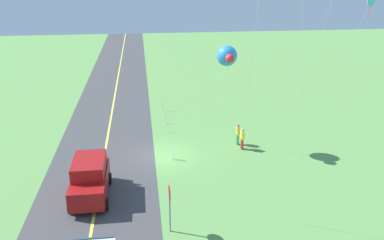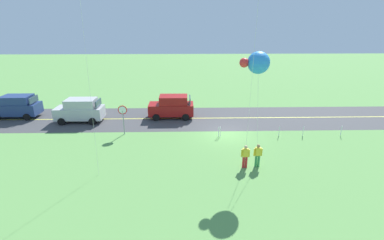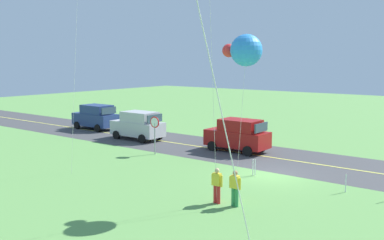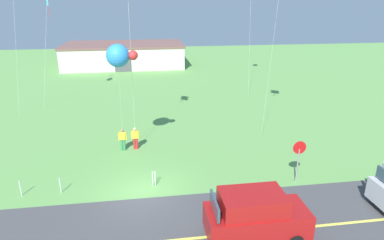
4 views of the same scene
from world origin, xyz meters
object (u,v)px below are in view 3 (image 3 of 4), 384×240
Objects in this scene: car_parked_east_far at (96,117)px; kite_blue_mid at (245,50)px; stop_sign at (155,128)px; person_adult_near at (217,184)px; car_suv_foreground at (238,135)px; car_parked_east_near at (138,125)px; person_adult_companion at (235,187)px.

car_parked_east_far is 23.99m from kite_blue_mid.
stop_sign is 10.95m from person_adult_near.
car_parked_east_far is at bearing -23.86° from kite_blue_mid.
car_suv_foreground is at bearing -56.91° from kite_blue_mid.
kite_blue_mid reaches higher than car_parked_east_far.
car_parked_east_near is 2.75× the size of person_adult_companion.
stop_sign reaches higher than person_adult_companion.
car_parked_east_far is 6.92m from car_parked_east_near.
kite_blue_mid is (-14.56, 8.04, 5.57)m from car_parked_east_near.
kite_blue_mid is at bearing 151.10° from car_parked_east_near.
person_adult_companion is (-10.01, 5.81, -0.94)m from stop_sign.
car_suv_foreground is at bearing 21.81° from person_adult_companion.
kite_blue_mid is (0.24, -1.04, 5.86)m from person_adult_companion.
person_adult_companion is (-0.86, -0.13, 0.00)m from person_adult_near.
person_adult_near is at bearing 146.56° from car_parked_east_near.
person_adult_companion is at bearing 154.10° from car_parked_east_far.
car_suv_foreground is 1.72× the size of stop_sign.
person_adult_companion is 0.22× the size of kite_blue_mid.
car_parked_east_far is (15.47, -0.44, 0.00)m from car_suv_foreground.
person_adult_near is at bearing 117.28° from car_suv_foreground.
stop_sign is at bearing 90.26° from person_adult_near.
kite_blue_mid is at bearing 123.09° from car_suv_foreground.
person_adult_near is (-9.15, 5.94, -0.94)m from stop_sign.
car_parked_east_far is at bearing -1.62° from car_suv_foreground.
stop_sign is 1.60× the size of person_adult_companion.
car_parked_east_near is 17.36m from person_adult_companion.
stop_sign is 11.61m from person_adult_companion.
car_suv_foreground is 1.00× the size of car_parked_east_far.
kite_blue_mid is at bearing 153.96° from stop_sign.
car_parked_east_far is 2.75× the size of person_adult_near.
kite_blue_mid is at bearing 3.36° from person_adult_companion.
car_parked_east_far reaches higher than person_adult_near.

